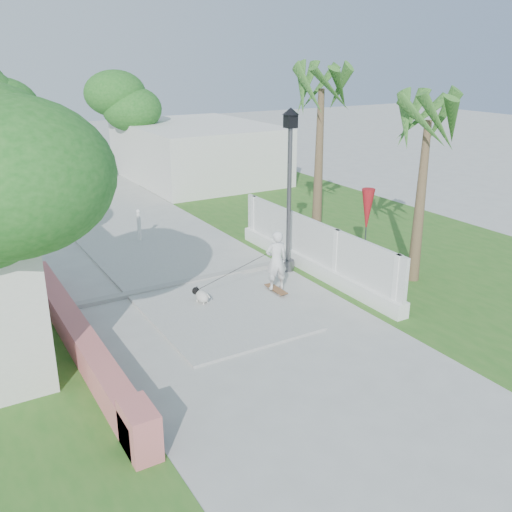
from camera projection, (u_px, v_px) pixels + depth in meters
ground at (323, 396)px, 10.13m from camera, size 90.00×90.00×0.00m
path_strip at (62, 184)px, 26.33m from camera, size 3.20×36.00×0.06m
curb at (185, 283)px, 14.98m from camera, size 6.50×0.25×0.10m
grass_right at (346, 226)px, 19.97m from camera, size 8.00×20.00×0.01m
pink_wall at (82, 343)px, 11.33m from camera, size 0.45×8.20×0.80m
lattice_fence at (313, 254)px, 15.63m from camera, size 0.35×7.00×1.50m
building_right at (197, 151)px, 27.15m from camera, size 6.00×8.00×2.60m
street_lamp at (289, 185)px, 15.16m from camera, size 0.44×0.44×4.44m
bollard at (139, 225)px, 18.14m from camera, size 0.14×0.14×1.09m
patio_umbrella at (367, 211)px, 15.51m from camera, size 0.36×0.36×2.30m
tree_path_right at (124, 103)px, 26.69m from camera, size 3.00×3.00×4.79m
palm_far at (321, 100)px, 16.09m from camera, size 1.80×1.80×5.30m
palm_near at (427, 130)px, 13.98m from camera, size 1.80×1.80×4.70m
skateboarder at (249, 268)px, 14.07m from camera, size 2.25×0.89×1.63m
dog at (201, 296)px, 13.74m from camera, size 0.41×0.59×0.42m
parked_car at (20, 134)px, 36.57m from camera, size 4.66×1.91×1.58m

